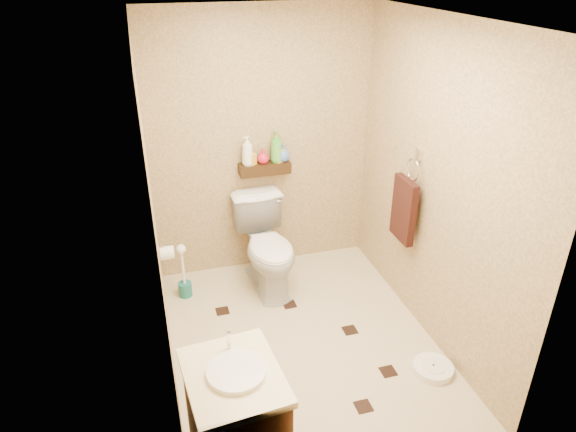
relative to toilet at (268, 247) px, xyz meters
name	(u,v)px	position (x,y,z in m)	size (l,w,h in m)	color
ground	(303,342)	(0.07, -0.83, -0.41)	(2.50, 2.50, 0.00)	#C7B891
wall_back	(262,146)	(0.07, 0.42, 0.79)	(2.00, 0.04, 2.40)	tan
wall_front	(386,316)	(0.07, -2.08, 0.79)	(2.00, 0.04, 2.40)	tan
wall_left	(155,225)	(-0.93, -0.83, 0.79)	(0.04, 2.50, 2.40)	tan
wall_right	(435,189)	(1.07, -0.83, 0.79)	(0.04, 2.50, 2.40)	tan
ceiling	(308,18)	(0.07, -0.83, 1.99)	(2.00, 2.50, 0.02)	silver
wall_shelf	(265,168)	(0.07, 0.34, 0.61)	(0.46, 0.14, 0.10)	#331E0D
floor_accents	(310,345)	(0.11, -0.88, -0.41)	(1.16, 1.41, 0.01)	black
toilet	(268,247)	(0.00, 0.00, 0.00)	(0.46, 0.81, 0.82)	white
vanity	(236,421)	(-0.63, -1.78, -0.03)	(0.55, 0.65, 0.86)	brown
bathroom_scale	(433,368)	(0.89, -1.40, -0.38)	(0.36, 0.36, 0.06)	white
toilet_brush	(184,278)	(-0.75, 0.05, -0.23)	(0.12, 0.12, 0.52)	#1A6865
towel_ring	(405,207)	(0.98, -0.58, 0.54)	(0.12, 0.30, 0.76)	silver
toilet_paper	(167,253)	(-0.87, -0.18, 0.19)	(0.12, 0.11, 0.12)	white
bottle_a	(247,151)	(-0.08, 0.34, 0.79)	(0.10, 0.10, 0.26)	white
bottle_b	(251,156)	(-0.05, 0.34, 0.74)	(0.07, 0.07, 0.15)	gold
bottle_c	(263,156)	(0.05, 0.34, 0.73)	(0.10, 0.10, 0.13)	red
bottle_d	(276,147)	(0.18, 0.34, 0.80)	(0.11, 0.11, 0.29)	green
bottle_e	(279,152)	(0.20, 0.34, 0.75)	(0.08, 0.08, 0.18)	gold
bottle_f	(283,153)	(0.24, 0.34, 0.74)	(0.13, 0.13, 0.16)	#4C71BE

